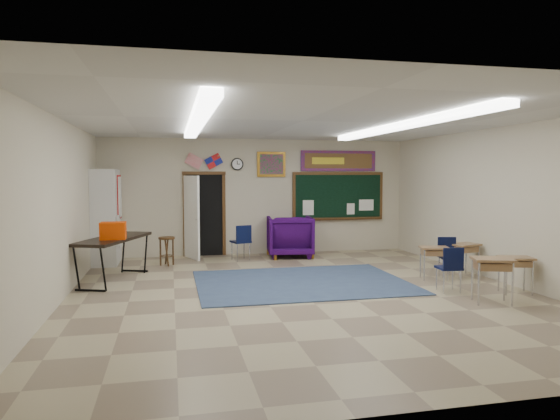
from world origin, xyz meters
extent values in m
plane|color=tan|center=(0.00, 0.00, 0.00)|extent=(9.00, 9.00, 0.00)
cube|color=beige|center=(0.00, 4.50, 1.50)|extent=(8.00, 0.04, 3.00)
cube|color=beige|center=(0.00, -4.50, 1.50)|extent=(8.00, 0.04, 3.00)
cube|color=beige|center=(-4.00, 0.00, 1.50)|extent=(0.04, 9.00, 3.00)
cube|color=beige|center=(4.00, 0.00, 1.50)|extent=(0.04, 9.00, 3.00)
cube|color=beige|center=(0.00, 0.00, 3.00)|extent=(8.00, 9.00, 0.04)
cube|color=#334762|center=(0.20, 0.80, 0.01)|extent=(4.00, 3.00, 0.02)
cube|color=black|center=(-1.40, 4.49, 1.05)|extent=(0.95, 0.04, 2.10)
cube|color=white|center=(-1.75, 4.05, 1.03)|extent=(0.35, 0.86, 2.05)
cube|color=#4E3016|center=(2.20, 4.47, 1.50)|extent=(2.55, 0.05, 1.30)
cube|color=black|center=(2.20, 4.46, 1.50)|extent=(2.40, 0.03, 1.15)
cube|color=#4E3016|center=(2.20, 4.41, 0.90)|extent=(2.40, 0.12, 0.04)
cube|color=red|center=(2.20, 4.47, 2.45)|extent=(2.10, 0.04, 0.55)
cube|color=brown|center=(2.20, 4.46, 2.45)|extent=(1.90, 0.03, 0.40)
cube|color=#8F601B|center=(0.35, 4.47, 2.35)|extent=(0.75, 0.05, 0.65)
cube|color=#A51466|center=(0.35, 4.46, 2.35)|extent=(0.62, 0.03, 0.52)
cylinder|color=black|center=(-0.55, 4.47, 2.35)|extent=(0.32, 0.05, 0.32)
cylinder|color=white|center=(-0.55, 4.45, 2.35)|extent=(0.26, 0.02, 0.26)
cube|color=silver|center=(-3.72, 3.85, 1.10)|extent=(0.55, 1.25, 2.20)
imported|color=#23053A|center=(0.70, 3.85, 0.52)|extent=(1.25, 1.27, 1.04)
cube|color=#9F6F4A|center=(2.84, 0.53, 0.63)|extent=(0.63, 0.53, 0.04)
cube|color=brown|center=(2.84, 0.53, 0.54)|extent=(0.54, 0.45, 0.11)
cube|color=#9F6F4A|center=(3.62, 0.70, 0.65)|extent=(0.64, 0.54, 0.04)
cube|color=brown|center=(3.62, 0.70, 0.56)|extent=(0.55, 0.46, 0.11)
cube|color=#9F6F4A|center=(2.80, -1.35, 0.72)|extent=(0.73, 0.63, 0.04)
cube|color=brown|center=(2.80, -1.35, 0.61)|extent=(0.63, 0.54, 0.12)
cube|color=#9F6F4A|center=(3.63, -0.84, 0.63)|extent=(0.62, 0.52, 0.04)
cube|color=brown|center=(3.63, -0.84, 0.54)|extent=(0.53, 0.44, 0.11)
cube|color=black|center=(-3.34, 1.75, 0.83)|extent=(1.37, 2.18, 0.06)
cube|color=red|center=(-3.31, 1.46, 1.02)|extent=(0.46, 0.34, 0.32)
cylinder|color=#482E15|center=(-2.34, 3.25, 0.63)|extent=(0.37, 0.37, 0.04)
torus|color=#482E15|center=(-2.34, 3.25, 0.22)|extent=(0.30, 0.30, 0.02)
camera|label=1|loc=(-2.25, -8.36, 2.07)|focal=32.00mm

